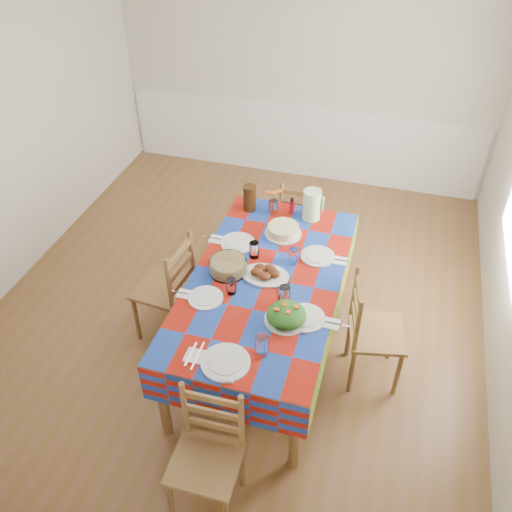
{
  "coord_description": "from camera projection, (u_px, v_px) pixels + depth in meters",
  "views": [
    {
      "loc": [
        1.21,
        -3.64,
        3.64
      ],
      "look_at": [
        0.24,
        -0.34,
        0.86
      ],
      "focal_mm": 38.0,
      "sensor_mm": 36.0,
      "label": 1
    }
  ],
  "objects": [
    {
      "name": "chair_far",
      "position": [
        301.0,
        220.0,
        5.48
      ],
      "size": [
        0.43,
        0.41,
        0.97
      ],
      "rotation": [
        0.0,
        0.0,
        3.15
      ],
      "color": "brown",
      "rests_on": "room"
    },
    {
      "name": "salad_platter",
      "position": [
        286.0,
        315.0,
        3.85
      ],
      "size": [
        0.32,
        0.32,
        0.13
      ],
      "color": "silver",
      "rests_on": "dining_table"
    },
    {
      "name": "setting_near_head",
      "position": [
        238.0,
        356.0,
        3.58
      ],
      "size": [
        0.54,
        0.36,
        0.16
      ],
      "color": "silver",
      "rests_on": "dining_table"
    },
    {
      "name": "setting_left_near",
      "position": [
        214.0,
        293.0,
        4.06
      ],
      "size": [
        0.48,
        0.29,
        0.13
      ],
      "rotation": [
        0.0,
        0.0,
        1.57
      ],
      "color": "silver",
      "rests_on": "dining_table"
    },
    {
      "name": "pasta_bowl",
      "position": [
        228.0,
        266.0,
        4.27
      ],
      "size": [
        0.3,
        0.3,
        0.11
      ],
      "color": "white",
      "rests_on": "dining_table"
    },
    {
      "name": "green_pitcher",
      "position": [
        312.0,
        205.0,
        4.79
      ],
      "size": [
        0.16,
        0.16,
        0.28
      ],
      "primitive_type": "cylinder",
      "color": "#BEEDA7",
      "rests_on": "dining_table"
    },
    {
      "name": "chair_left",
      "position": [
        168.0,
        289.0,
        4.63
      ],
      "size": [
        0.48,
        0.5,
        1.04
      ],
      "rotation": [
        0.0,
        0.0,
        -1.66
      ],
      "color": "brown",
      "rests_on": "room"
    },
    {
      "name": "chair_right",
      "position": [
        371.0,
        332.0,
        4.26
      ],
      "size": [
        0.51,
        0.52,
        1.01
      ],
      "rotation": [
        0.0,
        0.0,
        1.78
      ],
      "color": "brown",
      "rests_on": "room"
    },
    {
      "name": "room",
      "position": [
        239.0,
        179.0,
        4.42
      ],
      "size": [
        4.58,
        5.08,
        2.78
      ],
      "color": "brown",
      "rests_on": "ground"
    },
    {
      "name": "serving_utensils",
      "position": [
        284.0,
        291.0,
        4.11
      ],
      "size": [
        0.16,
        0.35,
        0.01
      ],
      "color": "black",
      "rests_on": "dining_table"
    },
    {
      "name": "meat_platter",
      "position": [
        265.0,
        273.0,
        4.24
      ],
      "size": [
        0.38,
        0.28,
        0.07
      ],
      "color": "silver",
      "rests_on": "dining_table"
    },
    {
      "name": "hot_sauce",
      "position": [
        292.0,
        206.0,
        4.89
      ],
      "size": [
        0.04,
        0.04,
        0.16
      ],
      "primitive_type": "cylinder",
      "color": "#AB0D1C",
      "rests_on": "dining_table"
    },
    {
      "name": "wainscot",
      "position": [
        300.0,
        140.0,
        6.81
      ],
      "size": [
        4.41,
        0.06,
        0.92
      ],
      "color": "white",
      "rests_on": "room"
    },
    {
      "name": "setting_right_far",
      "position": [
        310.0,
        256.0,
        4.4
      ],
      "size": [
        0.53,
        0.31,
        0.14
      ],
      "rotation": [
        0.0,
        0.0,
        -1.57
      ],
      "color": "silver",
      "rests_on": "dining_table"
    },
    {
      "name": "chair_near",
      "position": [
        208.0,
        456.0,
        3.44
      ],
      "size": [
        0.45,
        0.43,
        0.99
      ],
      "rotation": [
        0.0,
        0.0,
        0.02
      ],
      "color": "brown",
      "rests_on": "room"
    },
    {
      "name": "cake",
      "position": [
        283.0,
        230.0,
        4.66
      ],
      "size": [
        0.32,
        0.32,
        0.09
      ],
      "color": "silver",
      "rests_on": "dining_table"
    },
    {
      "name": "setting_left_far",
      "position": [
        243.0,
        245.0,
        4.51
      ],
      "size": [
        0.53,
        0.32,
        0.14
      ],
      "rotation": [
        0.0,
        0.0,
        1.57
      ],
      "color": "silver",
      "rests_on": "dining_table"
    },
    {
      "name": "setting_right_near",
      "position": [
        298.0,
        309.0,
        3.92
      ],
      "size": [
        0.56,
        0.32,
        0.14
      ],
      "rotation": [
        0.0,
        0.0,
        -1.57
      ],
      "color": "silver",
      "rests_on": "dining_table"
    },
    {
      "name": "dining_table",
      "position": [
        266.0,
        287.0,
        4.29
      ],
      "size": [
        1.16,
        2.16,
        0.84
      ],
      "color": "brown",
      "rests_on": "room"
    },
    {
      "name": "name_card",
      "position": [
        227.0,
        380.0,
        3.46
      ],
      "size": [
        0.09,
        0.03,
        0.02
      ],
      "primitive_type": "cube",
      "color": "silver",
      "rests_on": "dining_table"
    },
    {
      "name": "flower_vase",
      "position": [
        274.0,
        203.0,
        4.87
      ],
      "size": [
        0.16,
        0.13,
        0.25
      ],
      "color": "white",
      "rests_on": "dining_table"
    },
    {
      "name": "tea_pitcher",
      "position": [
        250.0,
        198.0,
        4.91
      ],
      "size": [
        0.12,
        0.12,
        0.24
      ],
      "primitive_type": "cylinder",
      "color": "#331F0B",
      "rests_on": "dining_table"
    }
  ]
}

